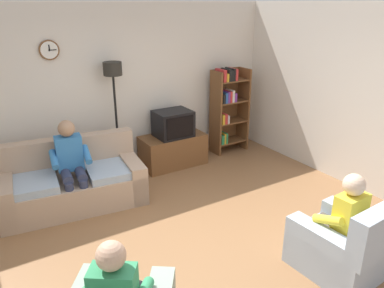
{
  "coord_description": "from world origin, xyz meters",
  "views": [
    {
      "loc": [
        -2.05,
        -3.04,
        2.68
      ],
      "look_at": [
        0.25,
        0.69,
        1.01
      ],
      "focal_mm": 34.88,
      "sensor_mm": 36.0,
      "label": 1
    }
  ],
  "objects_px": {
    "couch": "(73,184)",
    "tv": "(173,124)",
    "tv_stand": "(173,150)",
    "person_in_right_armchair": "(341,217)",
    "bookshelf": "(227,107)",
    "armchair_near_bookshelf": "(344,247)",
    "person_on_couch": "(71,161)",
    "floor_lamp": "(114,88)"
  },
  "relations": [
    {
      "from": "couch",
      "to": "tv",
      "type": "xyz_separation_m",
      "value": [
        1.85,
        0.44,
        0.45
      ]
    },
    {
      "from": "tv_stand",
      "to": "tv",
      "type": "xyz_separation_m",
      "value": [
        0.0,
        -0.02,
        0.49
      ]
    },
    {
      "from": "couch",
      "to": "person_in_right_armchair",
      "type": "relative_size",
      "value": 1.78
    },
    {
      "from": "tv_stand",
      "to": "bookshelf",
      "type": "distance_m",
      "value": 1.34
    },
    {
      "from": "tv",
      "to": "armchair_near_bookshelf",
      "type": "relative_size",
      "value": 0.65
    },
    {
      "from": "bookshelf",
      "to": "person_on_couch",
      "type": "distance_m",
      "value": 3.13
    },
    {
      "from": "couch",
      "to": "bookshelf",
      "type": "relative_size",
      "value": 1.25
    },
    {
      "from": "bookshelf",
      "to": "person_on_couch",
      "type": "height_order",
      "value": "bookshelf"
    },
    {
      "from": "armchair_near_bookshelf",
      "to": "person_in_right_armchair",
      "type": "xyz_separation_m",
      "value": [
        -0.01,
        0.09,
        0.32
      ]
    },
    {
      "from": "bookshelf",
      "to": "person_on_couch",
      "type": "bearing_deg",
      "value": -168.03
    },
    {
      "from": "tv_stand",
      "to": "armchair_near_bookshelf",
      "type": "bearing_deg",
      "value": -86.76
    },
    {
      "from": "floor_lamp",
      "to": "person_on_couch",
      "type": "xyz_separation_m",
      "value": [
        -0.91,
        -0.68,
        -0.75
      ]
    },
    {
      "from": "tv_stand",
      "to": "floor_lamp",
      "type": "distance_m",
      "value": 1.51
    },
    {
      "from": "person_in_right_armchair",
      "to": "bookshelf",
      "type": "bearing_deg",
      "value": 73.12
    },
    {
      "from": "tv_stand",
      "to": "bookshelf",
      "type": "bearing_deg",
      "value": 3.33
    },
    {
      "from": "tv",
      "to": "bookshelf",
      "type": "bearing_deg",
      "value": 4.49
    },
    {
      "from": "armchair_near_bookshelf",
      "to": "person_in_right_armchair",
      "type": "bearing_deg",
      "value": 93.24
    },
    {
      "from": "couch",
      "to": "floor_lamp",
      "type": "xyz_separation_m",
      "value": [
        0.9,
        0.57,
        1.14
      ]
    },
    {
      "from": "tv_stand",
      "to": "floor_lamp",
      "type": "xyz_separation_m",
      "value": [
        -0.95,
        0.1,
        1.18
      ]
    },
    {
      "from": "tv",
      "to": "floor_lamp",
      "type": "xyz_separation_m",
      "value": [
        -0.95,
        0.12,
        0.69
      ]
    },
    {
      "from": "bookshelf",
      "to": "armchair_near_bookshelf",
      "type": "relative_size",
      "value": 1.72
    },
    {
      "from": "tv",
      "to": "person_on_couch",
      "type": "relative_size",
      "value": 0.48
    },
    {
      "from": "bookshelf",
      "to": "floor_lamp",
      "type": "relative_size",
      "value": 0.86
    },
    {
      "from": "armchair_near_bookshelf",
      "to": "couch",
      "type": "bearing_deg",
      "value": 125.23
    },
    {
      "from": "tv_stand",
      "to": "couch",
      "type": "bearing_deg",
      "value": -165.79
    },
    {
      "from": "couch",
      "to": "floor_lamp",
      "type": "bearing_deg",
      "value": 32.11
    },
    {
      "from": "couch",
      "to": "person_in_right_armchair",
      "type": "distance_m",
      "value": 3.47
    },
    {
      "from": "couch",
      "to": "floor_lamp",
      "type": "distance_m",
      "value": 1.56
    },
    {
      "from": "tv_stand",
      "to": "tv",
      "type": "relative_size",
      "value": 1.83
    },
    {
      "from": "tv_stand",
      "to": "person_in_right_armchair",
      "type": "bearing_deg",
      "value": -86.76
    },
    {
      "from": "tv",
      "to": "armchair_near_bookshelf",
      "type": "height_order",
      "value": "tv"
    },
    {
      "from": "bookshelf",
      "to": "couch",
      "type": "bearing_deg",
      "value": -169.99
    },
    {
      "from": "person_on_couch",
      "to": "person_in_right_armchair",
      "type": "xyz_separation_m",
      "value": [
        2.04,
        -2.69,
        -0.09
      ]
    },
    {
      "from": "bookshelf",
      "to": "person_in_right_armchair",
      "type": "bearing_deg",
      "value": -106.88
    },
    {
      "from": "couch",
      "to": "person_on_couch",
      "type": "xyz_separation_m",
      "value": [
        -0.01,
        -0.11,
        0.39
      ]
    },
    {
      "from": "floor_lamp",
      "to": "person_on_couch",
      "type": "relative_size",
      "value": 1.49
    },
    {
      "from": "tv",
      "to": "person_on_couch",
      "type": "xyz_separation_m",
      "value": [
        -1.86,
        -0.55,
        -0.06
      ]
    },
    {
      "from": "bookshelf",
      "to": "floor_lamp",
      "type": "bearing_deg",
      "value": 179.22
    },
    {
      "from": "tv_stand",
      "to": "person_in_right_armchair",
      "type": "xyz_separation_m",
      "value": [
        0.18,
        -3.27,
        0.33
      ]
    },
    {
      "from": "person_in_right_armchair",
      "to": "couch",
      "type": "bearing_deg",
      "value": 126.01
    },
    {
      "from": "tv_stand",
      "to": "person_on_couch",
      "type": "height_order",
      "value": "person_on_couch"
    },
    {
      "from": "tv",
      "to": "person_in_right_armchair",
      "type": "bearing_deg",
      "value": -86.74
    }
  ]
}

